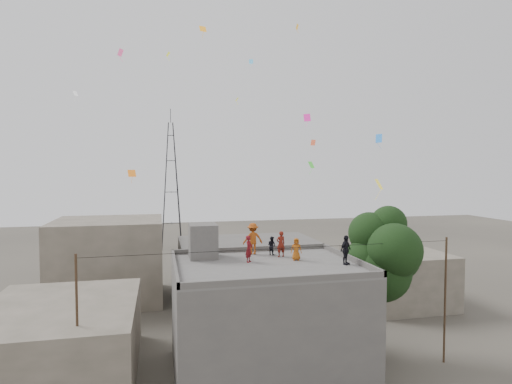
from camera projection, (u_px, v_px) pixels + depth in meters
ground at (266, 373)px, 23.73m from camera, size 140.00×140.00×0.00m
main_building at (266, 319)px, 23.57m from camera, size 10.00×8.00×6.10m
parapet at (266, 262)px, 23.41m from camera, size 10.00×8.00×0.30m
stair_head_box at (203, 241)px, 25.19m from camera, size 1.60×1.80×2.00m
neighbor_west at (61, 341)px, 23.14m from camera, size 8.00×10.00×4.00m
neighbor_north at (249, 269)px, 37.68m from camera, size 12.00×9.00×5.00m
neighbor_northwest at (109, 260)px, 36.92m from camera, size 9.00×8.00×7.00m
neighbor_east at (397, 276)px, 36.45m from camera, size 7.00×8.00×4.40m
tree at (383, 256)px, 25.62m from camera, size 4.90×4.60×9.10m
utility_line at (281, 312)px, 22.43m from camera, size 20.12×0.62×7.40m
transmission_tower at (171, 185)px, 61.33m from camera, size 2.97×2.97×20.01m
person_red_adult at (281, 244)px, 25.46m from camera, size 0.62×0.47×1.54m
person_orange_child at (296, 249)px, 24.51m from camera, size 0.72×0.57×1.28m
person_dark_child at (272, 246)px, 26.07m from camera, size 0.67×0.70×1.13m
person_dark_adult at (346, 250)px, 23.36m from camera, size 1.00×0.86×1.61m
person_orange_adult at (253, 239)px, 26.29m from camera, size 1.28×0.78×1.92m
person_red_child at (249, 249)px, 24.00m from camera, size 0.60×0.65×1.50m
kites at (263, 113)px, 29.70m from camera, size 20.98×17.63×12.99m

